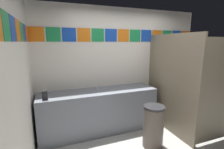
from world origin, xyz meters
name	(u,v)px	position (x,y,z in m)	size (l,w,h in m)	color
wall_back	(122,66)	(0.00, 1.51, 1.29)	(3.77, 0.09, 2.57)	silver
wall_side	(13,96)	(-1.93, 0.00, 1.29)	(0.09, 2.94, 2.57)	silver
vanity_counter	(99,111)	(-0.66, 1.17, 0.44)	(2.36, 0.60, 0.88)	slate
faucet_center	(98,87)	(-0.66, 1.26, 0.93)	(0.04, 0.10, 0.14)	silver
soap_dispenser	(45,95)	(-1.67, 0.99, 0.95)	(0.09, 0.09, 0.16)	black
stall_divider	(186,86)	(0.89, 0.47, 1.00)	(0.92, 1.48, 2.01)	#726651
toilet	(176,107)	(1.23, 1.03, 0.30)	(0.39, 0.49, 0.74)	white
trash_bin	(153,126)	(0.09, 0.33, 0.38)	(0.36, 0.36, 0.76)	brown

